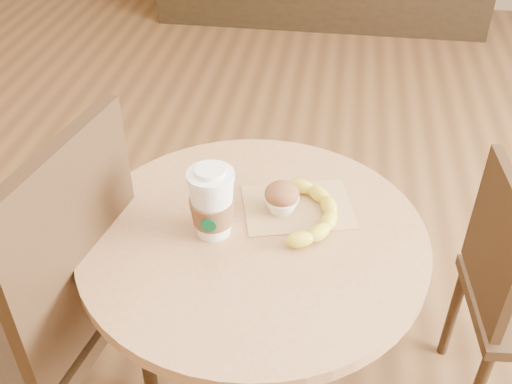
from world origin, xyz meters
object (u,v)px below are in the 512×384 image
muffin (282,198)px  banana (314,213)px  cafe_table (253,298)px  chair_left (44,305)px  coffee_cup (212,205)px

muffin → banana: muffin is taller
cafe_table → banana: bearing=27.1°
banana → chair_left: bearing=-163.4°
chair_left → banana: chair_left is taller
coffee_cup → banana: 0.23m
muffin → banana: size_ratio=0.32×
coffee_cup → banana: (0.21, 0.07, -0.05)m
coffee_cup → muffin: (0.14, 0.09, -0.04)m
chair_left → banana: (0.59, 0.16, 0.21)m
chair_left → cafe_table: bearing=112.4°
coffee_cup → muffin: bearing=31.6°
cafe_table → chair_left: bearing=-168.2°
coffee_cup → banana: coffee_cup is taller
coffee_cup → banana: bearing=16.4°
chair_left → banana: 0.65m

